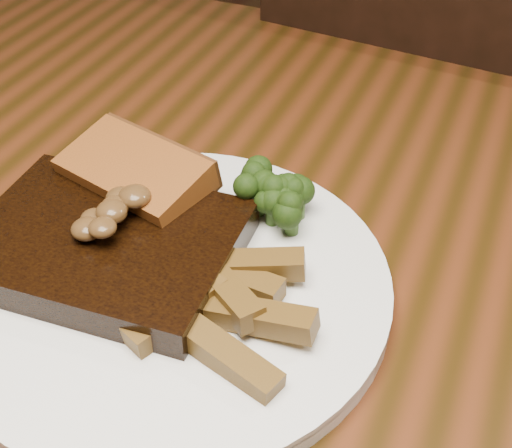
{
  "coord_description": "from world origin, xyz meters",
  "views": [
    {
      "loc": [
        0.14,
        -0.35,
        1.11
      ],
      "look_at": [
        -0.02,
        0.02,
        0.78
      ],
      "focal_mm": 50.0,
      "sensor_mm": 36.0,
      "label": 1
    }
  ],
  "objects_px": {
    "chair_far": "(446,159)",
    "potato_wedges": "(238,303)",
    "garlic_bread": "(137,194)",
    "steak": "(105,246)",
    "dining_table": "(268,358)",
    "plate": "(170,287)"
  },
  "relations": [
    {
      "from": "steak",
      "to": "garlic_bread",
      "type": "distance_m",
      "value": 0.06
    },
    {
      "from": "steak",
      "to": "garlic_bread",
      "type": "xyz_separation_m",
      "value": [
        -0.01,
        0.06,
        -0.0
      ]
    },
    {
      "from": "plate",
      "to": "dining_table",
      "type": "bearing_deg",
      "value": 36.67
    },
    {
      "from": "plate",
      "to": "chair_far",
      "type": "bearing_deg",
      "value": 78.19
    },
    {
      "from": "chair_far",
      "to": "garlic_bread",
      "type": "relative_size",
      "value": 8.39
    },
    {
      "from": "dining_table",
      "to": "plate",
      "type": "distance_m",
      "value": 0.12
    },
    {
      "from": "chair_far",
      "to": "potato_wedges",
      "type": "relative_size",
      "value": 10.04
    },
    {
      "from": "dining_table",
      "to": "chair_far",
      "type": "bearing_deg",
      "value": 83.34
    },
    {
      "from": "chair_far",
      "to": "steak",
      "type": "bearing_deg",
      "value": 79.0
    },
    {
      "from": "steak",
      "to": "garlic_bread",
      "type": "bearing_deg",
      "value": 96.15
    },
    {
      "from": "chair_far",
      "to": "plate",
      "type": "height_order",
      "value": "chair_far"
    },
    {
      "from": "dining_table",
      "to": "garlic_bread",
      "type": "bearing_deg",
      "value": 169.61
    },
    {
      "from": "chair_far",
      "to": "garlic_bread",
      "type": "height_order",
      "value": "chair_far"
    },
    {
      "from": "dining_table",
      "to": "steak",
      "type": "relative_size",
      "value": 8.64
    },
    {
      "from": "dining_table",
      "to": "steak",
      "type": "bearing_deg",
      "value": -159.36
    },
    {
      "from": "steak",
      "to": "potato_wedges",
      "type": "relative_size",
      "value": 1.93
    },
    {
      "from": "dining_table",
      "to": "garlic_bread",
      "type": "height_order",
      "value": "garlic_bread"
    },
    {
      "from": "potato_wedges",
      "to": "plate",
      "type": "bearing_deg",
      "value": 168.53
    },
    {
      "from": "chair_far",
      "to": "garlic_bread",
      "type": "bearing_deg",
      "value": 76.02
    },
    {
      "from": "plate",
      "to": "steak",
      "type": "xyz_separation_m",
      "value": [
        -0.05,
        0.0,
        0.02
      ]
    },
    {
      "from": "garlic_bread",
      "to": "plate",
      "type": "bearing_deg",
      "value": -31.72
    },
    {
      "from": "dining_table",
      "to": "chair_far",
      "type": "height_order",
      "value": "chair_far"
    }
  ]
}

